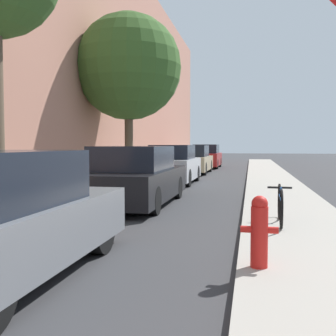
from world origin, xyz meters
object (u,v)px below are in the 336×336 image
parked_car_black (135,177)px  street_tree_far (128,67)px  parked_car_red (207,157)px  fire_hydrant (259,231)px  bicycle (280,204)px  parked_car_silver (173,165)px  parked_car_champagne (192,160)px

parked_car_black → street_tree_far: bearing=108.5°
parked_car_red → fire_hydrant: bearing=-82.5°
parked_car_black → parked_car_red: size_ratio=1.04×
street_tree_far → bicycle: bearing=-56.0°
parked_car_silver → bicycle: (3.48, -8.36, -0.25)m
parked_car_silver → street_tree_far: street_tree_far is taller
parked_car_red → fire_hydrant: parked_car_red is taller
fire_hydrant → bicycle: 2.76m
fire_hydrant → parked_car_red: bearing=97.5°
parked_car_silver → fire_hydrant: bearing=-74.5°
parked_car_black → parked_car_silver: parked_car_silver is taller
parked_car_silver → bicycle: parked_car_silver is taller
parked_car_red → bicycle: 19.97m
bicycle → parked_car_black: bearing=145.1°
parked_car_red → street_tree_far: street_tree_far is taller
parked_car_black → bicycle: bearing=-36.7°
parked_car_silver → bicycle: 9.06m
parked_car_silver → parked_car_champagne: bearing=90.9°
parked_car_silver → parked_car_champagne: 5.94m
parked_car_red → bicycle: (3.38, -19.68, -0.26)m
parked_car_red → street_tree_far: size_ratio=0.70×
fire_hydrant → bicycle: (0.42, 2.73, -0.08)m
fire_hydrant → street_tree_far: bearing=114.3°
parked_car_champagne → parked_car_red: bearing=87.8°
parked_car_champagne → fire_hydrant: bearing=-79.5°
parked_car_silver → street_tree_far: bearing=-149.6°
parked_car_black → parked_car_champagne: size_ratio=1.01×
parked_car_red → street_tree_far: (-1.65, -12.22, 3.68)m
parked_car_champagne → street_tree_far: (-1.44, -6.84, 3.70)m
parked_car_champagne → street_tree_far: 7.91m
street_tree_far → fire_hydrant: (4.61, -10.19, -3.86)m
parked_car_champagne → parked_car_silver: bearing=-89.1°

